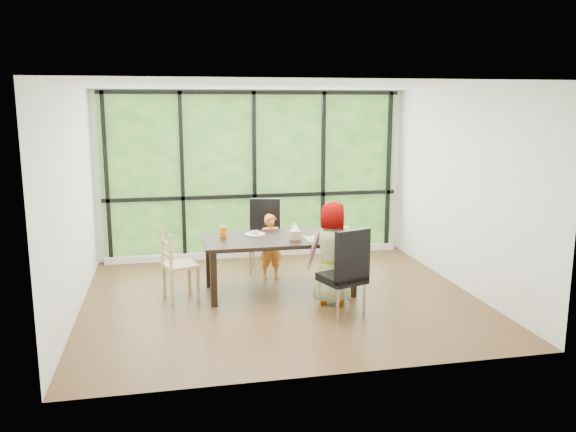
% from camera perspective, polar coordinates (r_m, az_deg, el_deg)
% --- Properties ---
extents(ground, '(5.00, 5.00, 0.00)m').
position_cam_1_polar(ground, '(7.68, -0.72, -7.96)').
color(ground, black).
rests_on(ground, ground).
extents(back_wall, '(5.00, 0.00, 5.00)m').
position_cam_1_polar(back_wall, '(9.55, -3.34, 4.09)').
color(back_wall, silver).
rests_on(back_wall, ground).
extents(foliage_backdrop, '(4.80, 0.02, 2.65)m').
position_cam_1_polar(foliage_backdrop, '(9.53, -3.32, 4.08)').
color(foliage_backdrop, '#214819').
rests_on(foliage_backdrop, back_wall).
extents(window_mullions, '(4.80, 0.06, 2.65)m').
position_cam_1_polar(window_mullions, '(9.49, -3.29, 4.05)').
color(window_mullions, black).
rests_on(window_mullions, back_wall).
extents(window_sill, '(4.80, 0.12, 0.10)m').
position_cam_1_polar(window_sill, '(9.70, -3.17, -3.63)').
color(window_sill, silver).
rests_on(window_sill, ground).
extents(dining_table, '(2.03, 1.06, 0.75)m').
position_cam_1_polar(dining_table, '(7.81, -0.87, -4.76)').
color(dining_table, black).
rests_on(dining_table, ground).
extents(chair_window_leather, '(0.56, 0.56, 1.08)m').
position_cam_1_polar(chair_window_leather, '(8.70, -2.33, -2.00)').
color(chair_window_leather, black).
rests_on(chair_window_leather, ground).
extents(chair_interior_leather, '(0.58, 0.58, 1.08)m').
position_cam_1_polar(chair_interior_leather, '(6.94, 5.30, -5.42)').
color(chair_interior_leather, black).
rests_on(chair_interior_leather, ground).
extents(chair_end_beech, '(0.50, 0.51, 0.90)m').
position_cam_1_polar(chair_end_beech, '(7.64, -10.45, -4.72)').
color(chair_end_beech, tan).
rests_on(chair_end_beech, ground).
extents(child_toddler, '(0.36, 0.25, 0.94)m').
position_cam_1_polar(child_toddler, '(8.37, -1.67, -3.01)').
color(child_toddler, orange).
rests_on(child_toddler, ground).
extents(child_older, '(0.72, 0.56, 1.30)m').
position_cam_1_polar(child_older, '(7.34, 4.52, -3.61)').
color(child_older, gray).
rests_on(child_older, ground).
extents(placemat, '(0.48, 0.35, 0.01)m').
position_cam_1_polar(placemat, '(7.65, 3.45, -2.19)').
color(placemat, tan).
rests_on(placemat, dining_table).
extents(plate_far, '(0.27, 0.27, 0.02)m').
position_cam_1_polar(plate_far, '(7.87, -3.20, -1.78)').
color(plate_far, white).
rests_on(plate_far, dining_table).
extents(plate_near, '(0.27, 0.27, 0.02)m').
position_cam_1_polar(plate_near, '(7.64, 3.32, -2.17)').
color(plate_near, white).
rests_on(plate_near, dining_table).
extents(orange_cup, '(0.08, 0.08, 0.13)m').
position_cam_1_polar(orange_cup, '(7.79, -6.33, -1.53)').
color(orange_cup, '#E25E00').
rests_on(orange_cup, dining_table).
extents(green_cup, '(0.07, 0.07, 0.12)m').
position_cam_1_polar(green_cup, '(7.62, 5.58, -1.85)').
color(green_cup, '#58B434').
rests_on(green_cup, dining_table).
extents(white_mug, '(0.08, 0.08, 0.08)m').
position_cam_1_polar(white_mug, '(8.00, 5.66, -1.36)').
color(white_mug, white).
rests_on(white_mug, dining_table).
extents(tissue_box, '(0.13, 0.13, 0.11)m').
position_cam_1_polar(tissue_box, '(7.60, 0.70, -1.85)').
color(tissue_box, tan).
rests_on(tissue_box, dining_table).
extents(crepe_rolls_far, '(0.10, 0.12, 0.04)m').
position_cam_1_polar(crepe_rolls_far, '(7.86, -3.20, -1.59)').
color(crepe_rolls_far, tan).
rests_on(crepe_rolls_far, plate_far).
extents(crepe_rolls_near, '(0.10, 0.12, 0.04)m').
position_cam_1_polar(crepe_rolls_near, '(7.63, 3.33, -1.98)').
color(crepe_rolls_near, tan).
rests_on(crepe_rolls_near, plate_near).
extents(straw_white, '(0.01, 0.04, 0.20)m').
position_cam_1_polar(straw_white, '(7.76, -6.35, -0.77)').
color(straw_white, white).
rests_on(straw_white, orange_cup).
extents(straw_pink, '(0.01, 0.04, 0.20)m').
position_cam_1_polar(straw_pink, '(7.60, 5.59, -1.13)').
color(straw_pink, pink).
rests_on(straw_pink, green_cup).
extents(tissue, '(0.12, 0.12, 0.11)m').
position_cam_1_polar(tissue, '(7.57, 0.70, -1.03)').
color(tissue, white).
rests_on(tissue, tissue_box).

